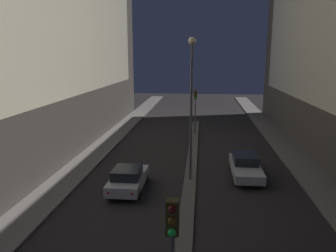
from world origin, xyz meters
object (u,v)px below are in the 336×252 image
traffic_light_near (172,245)px  street_lamp (191,92)px  car_left_lane (128,179)px  car_right_lane (245,166)px  traffic_light_mid (195,102)px

traffic_light_near → street_lamp: (0.00, 12.83, 2.35)m
street_lamp → car_left_lane: 6.48m
traffic_light_near → street_lamp: size_ratio=0.50×
street_lamp → car_right_lane: size_ratio=1.86×
traffic_light_mid → car_right_lane: 12.31m
car_left_lane → car_right_lane: car_left_lane is taller
traffic_light_mid → car_left_lane: (-3.64, -14.61, -2.65)m
traffic_light_near → street_lamp: street_lamp is taller
street_lamp → car_left_lane: size_ratio=2.18×
traffic_light_near → traffic_light_mid: size_ratio=1.00×
traffic_light_near → car_right_lane: (3.64, 14.06, -2.66)m
traffic_light_near → street_lamp: bearing=90.0°
traffic_light_mid → car_right_lane: (3.64, -11.46, -2.66)m
traffic_light_mid → car_right_lane: size_ratio=0.93×
traffic_light_mid → car_left_lane: 15.29m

